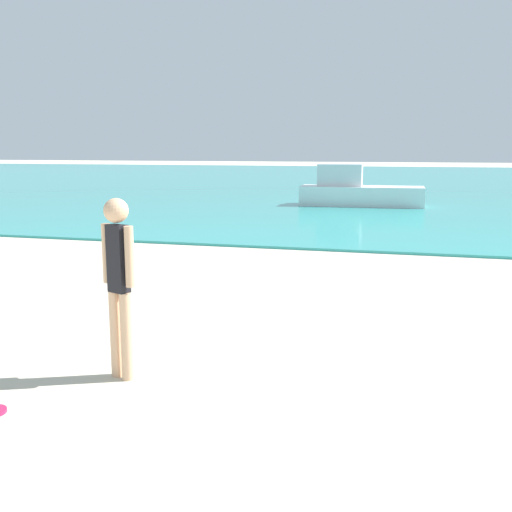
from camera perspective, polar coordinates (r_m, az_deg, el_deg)
name	(u,v)px	position (r m, az deg, el deg)	size (l,w,h in m)	color
water	(392,180)	(42.68, 12.88, 7.11)	(160.00, 60.00, 0.06)	teal
person_standing	(119,278)	(5.75, -12.97, -2.05)	(0.38, 0.23, 1.74)	#DDAD84
boat_near	(357,191)	(22.80, 9.61, 6.12)	(4.59, 1.63, 1.54)	white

